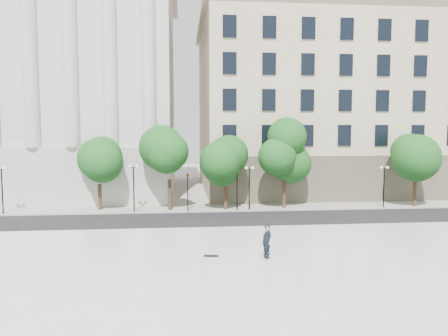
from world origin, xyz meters
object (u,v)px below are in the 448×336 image
at_px(traffic_light_east, 237,173).
at_px(skateboard, 211,256).
at_px(person_lying, 267,254).
at_px(traffic_light_west, 188,174).

bearing_deg(traffic_light_east, skateboard, -102.48).
bearing_deg(skateboard, traffic_light_east, 87.03).
xyz_separation_m(person_lying, skateboard, (-3.10, 0.65, -0.21)).
height_order(traffic_light_east, person_lying, traffic_light_east).
bearing_deg(traffic_light_east, person_lying, -91.45).
height_order(traffic_light_west, skateboard, traffic_light_west).
height_order(person_lying, skateboard, person_lying).
relative_size(person_lying, skateboard, 2.26).
distance_m(traffic_light_west, person_lying, 17.31).
distance_m(traffic_light_west, skateboard, 16.23).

